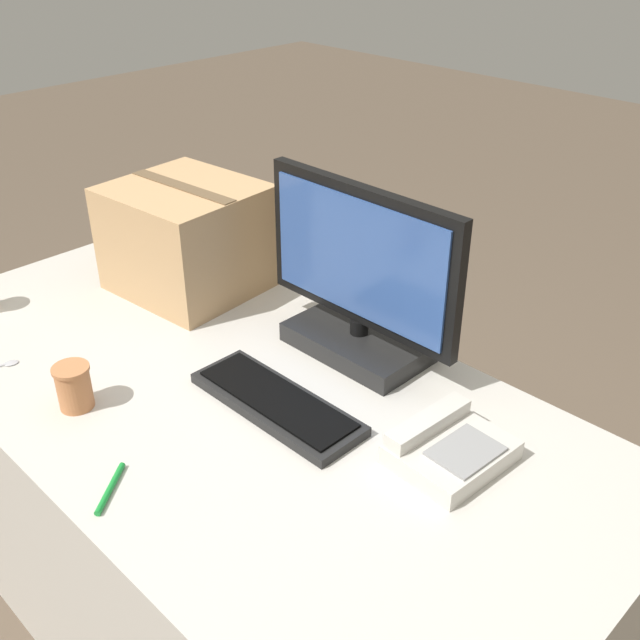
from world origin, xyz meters
TOP-DOWN VIEW (x-y plane):
  - ground_plane at (0.00, 0.00)m, footprint 12.00×12.00m
  - office_desk at (0.00, 0.00)m, footprint 1.80×0.90m
  - monitor at (0.10, 0.32)m, footprint 0.54×0.21m
  - keyboard at (0.13, 0.03)m, footprint 0.41×0.14m
  - desk_phone at (0.49, 0.15)m, footprint 0.19×0.23m
  - paper_cup_right at (-0.17, -0.27)m, footprint 0.08×0.08m
  - cardboard_box at (-0.45, 0.24)m, footprint 0.40×0.37m
  - pen_marker at (0.10, -0.36)m, footprint 0.09×0.11m

SIDE VIEW (x-z plane):
  - ground_plane at x=0.00m, z-range 0.00..0.00m
  - office_desk at x=0.00m, z-range 0.00..0.74m
  - pen_marker at x=0.10m, z-range 0.74..0.75m
  - keyboard at x=0.13m, z-range 0.74..0.77m
  - desk_phone at x=0.49m, z-range 0.73..0.80m
  - paper_cup_right at x=-0.17m, z-range 0.74..0.84m
  - cardboard_box at x=-0.45m, z-range 0.74..1.03m
  - monitor at x=0.10m, z-range 0.70..1.11m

